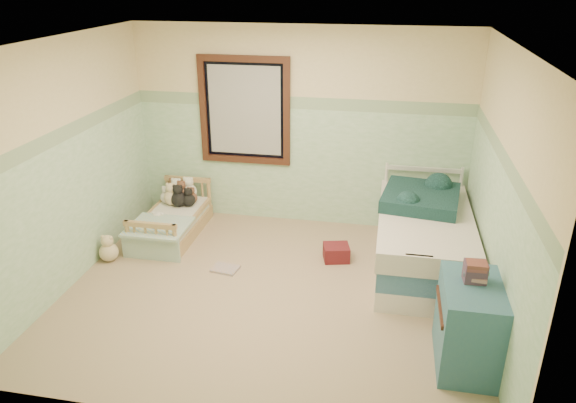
% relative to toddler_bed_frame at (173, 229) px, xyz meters
% --- Properties ---
extents(floor, '(4.20, 3.60, 0.02)m').
position_rel_toddler_bed_frame_xyz_m(floor, '(1.48, -1.05, -0.09)').
color(floor, '#8D765E').
rests_on(floor, ground).
extents(ceiling, '(4.20, 3.60, 0.02)m').
position_rel_toddler_bed_frame_xyz_m(ceiling, '(1.48, -1.05, 2.43)').
color(ceiling, silver).
rests_on(ceiling, wall_back).
extents(wall_back, '(4.20, 0.04, 2.50)m').
position_rel_toddler_bed_frame_xyz_m(wall_back, '(1.48, 0.75, 1.17)').
color(wall_back, beige).
rests_on(wall_back, floor).
extents(wall_front, '(4.20, 0.04, 2.50)m').
position_rel_toddler_bed_frame_xyz_m(wall_front, '(1.48, -2.85, 1.17)').
color(wall_front, beige).
rests_on(wall_front, floor).
extents(wall_left, '(0.04, 3.60, 2.50)m').
position_rel_toddler_bed_frame_xyz_m(wall_left, '(-0.62, -1.05, 1.17)').
color(wall_left, beige).
rests_on(wall_left, floor).
extents(wall_right, '(0.04, 3.60, 2.50)m').
position_rel_toddler_bed_frame_xyz_m(wall_right, '(3.58, -1.05, 1.17)').
color(wall_right, beige).
rests_on(wall_right, floor).
extents(wainscot_mint, '(4.20, 0.01, 1.50)m').
position_rel_toddler_bed_frame_xyz_m(wainscot_mint, '(1.48, 0.74, 0.67)').
color(wainscot_mint, '#86B687').
rests_on(wainscot_mint, floor).
extents(border_strip, '(4.20, 0.01, 0.15)m').
position_rel_toddler_bed_frame_xyz_m(border_strip, '(1.48, 0.74, 1.49)').
color(border_strip, '#447A4A').
rests_on(border_strip, wall_back).
extents(window_frame, '(1.16, 0.06, 1.36)m').
position_rel_toddler_bed_frame_xyz_m(window_frame, '(0.78, 0.71, 1.37)').
color(window_frame, '#3E1F13').
rests_on(window_frame, wall_back).
extents(window_blinds, '(0.92, 0.01, 1.12)m').
position_rel_toddler_bed_frame_xyz_m(window_blinds, '(0.78, 0.72, 1.37)').
color(window_blinds, '#BBBBB8').
rests_on(window_blinds, window_frame).
extents(toddler_bed_frame, '(0.64, 1.27, 0.16)m').
position_rel_toddler_bed_frame_xyz_m(toddler_bed_frame, '(0.00, 0.00, 0.00)').
color(toddler_bed_frame, '#9C7A48').
rests_on(toddler_bed_frame, floor).
extents(toddler_mattress, '(0.58, 1.22, 0.12)m').
position_rel_toddler_bed_frame_xyz_m(toddler_mattress, '(0.00, 0.00, 0.14)').
color(toddler_mattress, silver).
rests_on(toddler_mattress, toddler_bed_frame).
extents(patchwork_quilt, '(0.69, 0.64, 0.03)m').
position_rel_toddler_bed_frame_xyz_m(patchwork_quilt, '(0.00, -0.40, 0.22)').
color(patchwork_quilt, '#6DA7DD').
rests_on(patchwork_quilt, toddler_mattress).
extents(plush_bed_brown, '(0.19, 0.19, 0.19)m').
position_rel_toddler_bed_frame_xyz_m(plush_bed_brown, '(-0.15, 0.50, 0.30)').
color(plush_bed_brown, brown).
rests_on(plush_bed_brown, toddler_mattress).
extents(plush_bed_white, '(0.21, 0.21, 0.21)m').
position_rel_toddler_bed_frame_xyz_m(plush_bed_white, '(0.05, 0.50, 0.31)').
color(plush_bed_white, white).
rests_on(plush_bed_white, toddler_mattress).
extents(plush_bed_tan, '(0.20, 0.20, 0.20)m').
position_rel_toddler_bed_frame_xyz_m(plush_bed_tan, '(-0.10, 0.28, 0.30)').
color(plush_bed_tan, beige).
rests_on(plush_bed_tan, toddler_mattress).
extents(plush_bed_dark, '(0.17, 0.17, 0.17)m').
position_rel_toddler_bed_frame_xyz_m(plush_bed_dark, '(0.13, 0.28, 0.29)').
color(plush_bed_dark, black).
rests_on(plush_bed_dark, toddler_mattress).
extents(plush_floor_cream, '(0.23, 0.23, 0.23)m').
position_rel_toddler_bed_frame_xyz_m(plush_floor_cream, '(-0.14, -0.09, 0.03)').
color(plush_floor_cream, silver).
rests_on(plush_floor_cream, floor).
extents(plush_floor_tan, '(0.22, 0.22, 0.22)m').
position_rel_toddler_bed_frame_xyz_m(plush_floor_tan, '(-0.47, -0.76, 0.03)').
color(plush_floor_tan, beige).
rests_on(plush_floor_tan, floor).
extents(twin_bed_frame, '(0.95, 1.90, 0.22)m').
position_rel_toddler_bed_frame_xyz_m(twin_bed_frame, '(3.03, -0.27, 0.03)').
color(twin_bed_frame, silver).
rests_on(twin_bed_frame, floor).
extents(twin_boxspring, '(0.95, 1.90, 0.22)m').
position_rel_toddler_bed_frame_xyz_m(twin_boxspring, '(3.03, -0.27, 0.25)').
color(twin_boxspring, '#2A5581').
rests_on(twin_boxspring, twin_bed_frame).
extents(twin_mattress, '(0.99, 1.94, 0.22)m').
position_rel_toddler_bed_frame_xyz_m(twin_mattress, '(3.03, -0.27, 0.47)').
color(twin_mattress, silver).
rests_on(twin_mattress, twin_boxspring).
extents(teal_blanket, '(0.92, 0.96, 0.14)m').
position_rel_toddler_bed_frame_xyz_m(teal_blanket, '(2.98, 0.03, 0.65)').
color(teal_blanket, black).
rests_on(teal_blanket, twin_mattress).
extents(dresser, '(0.47, 0.76, 0.76)m').
position_rel_toddler_bed_frame_xyz_m(dresser, '(3.34, -1.80, 0.30)').
color(dresser, '#2F607B').
rests_on(dresser, floor).
extents(book_stack, '(0.18, 0.15, 0.17)m').
position_rel_toddler_bed_frame_xyz_m(book_stack, '(3.34, -1.74, 0.76)').
color(book_stack, brown).
rests_on(book_stack, dresser).
extents(red_pillow, '(0.34, 0.31, 0.18)m').
position_rel_toddler_bed_frame_xyz_m(red_pillow, '(2.09, -0.25, 0.01)').
color(red_pillow, maroon).
rests_on(red_pillow, floor).
extents(floor_book, '(0.32, 0.26, 0.03)m').
position_rel_toddler_bed_frame_xyz_m(floor_book, '(0.90, -0.71, -0.07)').
color(floor_book, '#F7A245').
rests_on(floor_book, floor).
extents(extra_plush_0, '(0.19, 0.19, 0.19)m').
position_rel_toddler_bed_frame_xyz_m(extra_plush_0, '(-0.02, 0.44, 0.29)').
color(extra_plush_0, brown).
rests_on(extra_plush_0, toddler_mattress).
extents(extra_plush_1, '(0.20, 0.20, 0.20)m').
position_rel_toddler_bed_frame_xyz_m(extra_plush_1, '(-0.11, 0.47, 0.30)').
color(extra_plush_1, white).
rests_on(extra_plush_1, toddler_mattress).
extents(extra_plush_2, '(0.20, 0.20, 0.20)m').
position_rel_toddler_bed_frame_xyz_m(extra_plush_2, '(0.00, 0.25, 0.30)').
color(extra_plush_2, black).
rests_on(extra_plush_2, toddler_mattress).
extents(extra_plush_3, '(0.15, 0.15, 0.15)m').
position_rel_toddler_bed_frame_xyz_m(extra_plush_3, '(0.13, 0.36, 0.28)').
color(extra_plush_3, brown).
rests_on(extra_plush_3, toddler_mattress).
extents(extra_plush_4, '(0.15, 0.15, 0.15)m').
position_rel_toddler_bed_frame_xyz_m(extra_plush_4, '(-0.20, 0.33, 0.28)').
color(extra_plush_4, silver).
rests_on(extra_plush_4, toddler_mattress).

